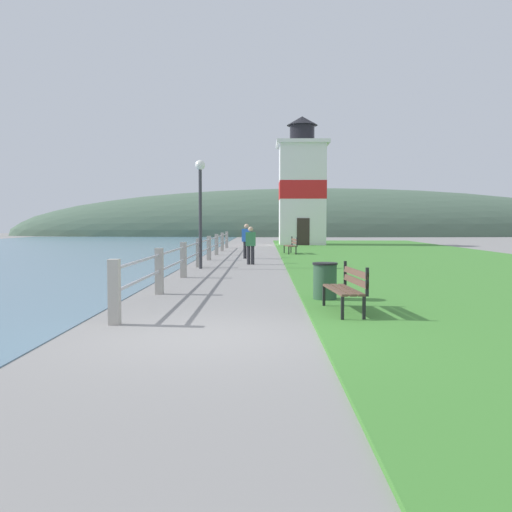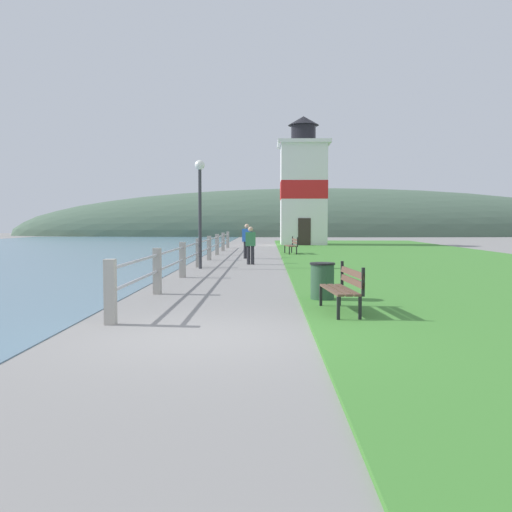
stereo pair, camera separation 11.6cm
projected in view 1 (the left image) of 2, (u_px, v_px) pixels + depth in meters
name	position (u px, v px, depth m)	size (l,w,h in m)	color
ground_plane	(204.00, 337.00, 8.45)	(160.00, 160.00, 0.00)	gray
grass_verge	(416.00, 260.00, 25.53)	(12.00, 51.67, 0.06)	#428433
seawall_railing	(204.00, 248.00, 23.55)	(0.18, 28.46, 1.09)	#A8A399
park_bench_near	(347.00, 286.00, 10.40)	(0.62, 1.70, 0.94)	brown
park_bench_midway	(292.00, 245.00, 29.78)	(0.66, 1.69, 0.94)	brown
lighthouse	(302.00, 188.00, 42.17)	(3.81, 3.81, 9.49)	white
person_strolling	(251.00, 244.00, 22.94)	(0.40, 0.26, 1.52)	#28282D
person_by_railing	(247.00, 240.00, 26.60)	(0.45, 0.35, 1.63)	#28282D
trash_bin	(325.00, 282.00, 12.17)	(0.54, 0.54, 0.84)	#2D5138
lamp_post	(200.00, 194.00, 20.75)	(0.36, 0.36, 3.96)	#333338
distant_hillside	(320.00, 236.00, 72.66)	(80.00, 16.00, 12.00)	#4C6651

